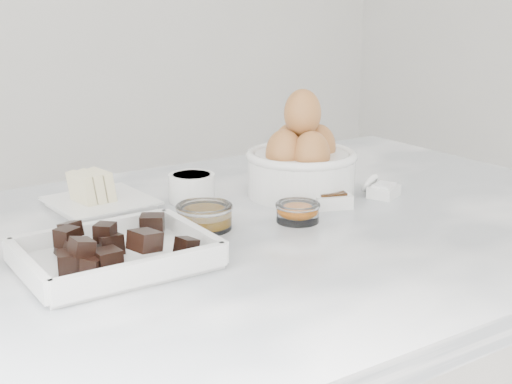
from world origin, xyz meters
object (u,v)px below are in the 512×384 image
Objects in this scene: chocolate_dish at (115,248)px; salt_spoon at (380,189)px; vanilla_spoon at (329,196)px; butter_plate at (99,196)px; honey_bowl at (204,216)px; zest_bowl at (298,211)px; egg_bowl at (301,161)px; sugar_ramekin at (192,186)px.

chocolate_dish reaches higher than salt_spoon.
butter_plate is at bearing 148.55° from vanilla_spoon.
zest_bowl is at bearing -20.65° from honey_bowl.
vanilla_spoon is (0.22, -0.01, -0.00)m from honey_bowl.
chocolate_dish is at bearing -161.69° from egg_bowl.
egg_bowl reaches higher than vanilla_spoon.
butter_plate is at bearing 154.63° from salt_spoon.
honey_bowl reaches higher than zest_bowl.
vanilla_spoon is (0.09, 0.04, -0.00)m from zest_bowl.
honey_bowl is (0.17, 0.07, -0.01)m from chocolate_dish.
sugar_ramekin is at bearing 151.36° from salt_spoon.
vanilla_spoon is (0.39, 0.05, -0.01)m from chocolate_dish.
honey_bowl is 0.22m from vanilla_spoon.
sugar_ramekin is 0.22m from vanilla_spoon.
chocolate_dish is 3.13× the size of salt_spoon.
honey_bowl is (0.09, -0.18, -0.00)m from butter_plate.
sugar_ramekin reaches higher than honey_bowl.
chocolate_dish is at bearing -176.90° from zest_bowl.
sugar_ramekin is at bearing -18.47° from butter_plate.
zest_bowl is 0.80× the size of vanilla_spoon.
chocolate_dish reaches higher than honey_bowl.
egg_bowl is 2.20× the size of vanilla_spoon.
vanilla_spoon is at bearing 22.50° from zest_bowl.
egg_bowl is at bearing 18.31° from chocolate_dish.
egg_bowl is 0.23m from honey_bowl.
zest_bowl is at bearing -157.50° from vanilla_spoon.
chocolate_dish is 2.74× the size of vanilla_spoon.
sugar_ramekin and vanilla_spoon have the same top height.
sugar_ramekin is 0.20m from zest_bowl.
honey_bowl is 0.14m from zest_bowl.
vanilla_spoon is 0.10m from salt_spoon.
butter_plate is 0.84× the size of egg_bowl.
egg_bowl is 2.22× the size of honey_bowl.
butter_plate is 2.31× the size of zest_bowl.
sugar_ramekin is (0.14, -0.05, 0.01)m from butter_plate.
egg_bowl reaches higher than sugar_ramekin.
butter_plate is 0.20m from honey_bowl.
butter_plate is 1.86× the size of honey_bowl.
chocolate_dish is 0.41m from egg_bowl.
egg_bowl is at bearing 90.28° from vanilla_spoon.
butter_plate is at bearing 116.49° from honey_bowl.
butter_plate is 2.06× the size of sugar_ramekin.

